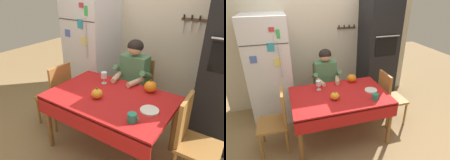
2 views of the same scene
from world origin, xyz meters
TOP-DOWN VIEW (x-y plane):
  - ground_plane at (0.00, 0.00)m, footprint 10.00×10.00m
  - back_wall_assembly at (0.05, 1.35)m, footprint 3.70×0.13m
  - refrigerator at (-0.95, 0.96)m, footprint 0.68×0.71m
  - dining_table at (0.00, 0.08)m, footprint 1.40×0.90m
  - chair_behind_person at (-0.05, 0.87)m, footprint 0.40×0.40m
  - seated_person at (-0.05, 0.68)m, footprint 0.47×0.55m
  - chair_left_side at (-0.90, 0.10)m, footprint 0.40×0.40m
  - chair_right_side at (0.90, 0.20)m, footprint 0.40×0.40m
  - coffee_mug at (0.43, -0.18)m, footprint 0.11×0.09m
  - wine_glass at (-0.26, 0.33)m, footprint 0.08×0.08m
  - pumpkin_large at (0.32, 0.45)m, footprint 0.15×0.15m
  - pumpkin_medium at (-0.10, -0.01)m, footprint 0.13×0.13m
  - serving_tray at (0.49, 0.07)m, footprint 0.19×0.19m

SIDE VIEW (x-z plane):
  - ground_plane at x=0.00m, z-range 0.00..0.00m
  - chair_behind_person at x=-0.05m, z-range 0.05..0.98m
  - chair_left_side at x=-0.90m, z-range 0.05..0.98m
  - chair_right_side at x=0.90m, z-range 0.05..0.98m
  - dining_table at x=0.00m, z-range 0.29..1.03m
  - seated_person at x=-0.05m, z-range 0.11..1.36m
  - serving_tray at x=0.49m, z-range 0.74..0.76m
  - coffee_mug at x=0.43m, z-range 0.74..0.83m
  - pumpkin_medium at x=-0.10m, z-range 0.73..0.86m
  - pumpkin_large at x=0.32m, z-range 0.73..0.88m
  - wine_glass at x=-0.26m, z-range 0.77..0.92m
  - refrigerator at x=-0.95m, z-range 0.00..1.80m
  - back_wall_assembly at x=0.05m, z-range 0.00..2.60m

